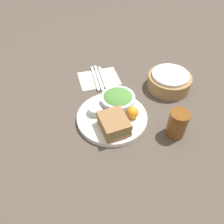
{
  "coord_description": "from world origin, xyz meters",
  "views": [
    {
      "loc": [
        0.54,
        -0.16,
        0.62
      ],
      "look_at": [
        0.0,
        0.0,
        0.04
      ],
      "focal_mm": 35.0,
      "sensor_mm": 36.0,
      "label": 1
    }
  ],
  "objects_px": {
    "dressing_cup": "(96,110)",
    "spoon": "(103,77)",
    "drink_glass": "(177,124)",
    "salad_bowl": "(118,100)",
    "plate": "(112,117)",
    "bread_basket": "(169,81)",
    "knife": "(99,78)",
    "sandwich": "(114,124)",
    "fork": "(95,78)"
  },
  "relations": [
    {
      "from": "sandwich",
      "to": "knife",
      "type": "relative_size",
      "value": 0.6
    },
    {
      "from": "sandwich",
      "to": "bread_basket",
      "type": "relative_size",
      "value": 0.63
    },
    {
      "from": "dressing_cup",
      "to": "spoon",
      "type": "relative_size",
      "value": 0.35
    },
    {
      "from": "drink_glass",
      "to": "spoon",
      "type": "xyz_separation_m",
      "value": [
        -0.39,
        -0.17,
        -0.05
      ]
    },
    {
      "from": "sandwich",
      "to": "knife",
      "type": "xyz_separation_m",
      "value": [
        -0.33,
        0.02,
        -0.04
      ]
    },
    {
      "from": "drink_glass",
      "to": "fork",
      "type": "relative_size",
      "value": 0.56
    },
    {
      "from": "plate",
      "to": "dressing_cup",
      "type": "relative_size",
      "value": 4.6
    },
    {
      "from": "sandwich",
      "to": "knife",
      "type": "bearing_deg",
      "value": 176.0
    },
    {
      "from": "sandwich",
      "to": "bread_basket",
      "type": "distance_m",
      "value": 0.35
    },
    {
      "from": "salad_bowl",
      "to": "fork",
      "type": "xyz_separation_m",
      "value": [
        -0.22,
        -0.04,
        -0.04
      ]
    },
    {
      "from": "spoon",
      "to": "bread_basket",
      "type": "bearing_deg",
      "value": -116.58
    },
    {
      "from": "plate",
      "to": "drink_glass",
      "type": "xyz_separation_m",
      "value": [
        0.13,
        0.2,
        0.04
      ]
    },
    {
      "from": "bread_basket",
      "to": "fork",
      "type": "bearing_deg",
      "value": -116.29
    },
    {
      "from": "plate",
      "to": "spoon",
      "type": "relative_size",
      "value": 1.6
    },
    {
      "from": "spoon",
      "to": "knife",
      "type": "bearing_deg",
      "value": 90.0
    },
    {
      "from": "fork",
      "to": "dressing_cup",
      "type": "bearing_deg",
      "value": 171.01
    },
    {
      "from": "plate",
      "to": "fork",
      "type": "distance_m",
      "value": 0.26
    },
    {
      "from": "bread_basket",
      "to": "fork",
      "type": "relative_size",
      "value": 1.0
    },
    {
      "from": "fork",
      "to": "knife",
      "type": "height_order",
      "value": "same"
    },
    {
      "from": "drink_glass",
      "to": "spoon",
      "type": "relative_size",
      "value": 0.63
    },
    {
      "from": "sandwich",
      "to": "drink_glass",
      "type": "bearing_deg",
      "value": 72.94
    },
    {
      "from": "knife",
      "to": "drink_glass",
      "type": "bearing_deg",
      "value": -151.94
    },
    {
      "from": "drink_glass",
      "to": "fork",
      "type": "xyz_separation_m",
      "value": [
        -0.39,
        -0.21,
        -0.05
      ]
    },
    {
      "from": "spoon",
      "to": "fork",
      "type": "bearing_deg",
      "value": 90.0
    },
    {
      "from": "plate",
      "to": "fork",
      "type": "xyz_separation_m",
      "value": [
        -0.26,
        -0.01,
        -0.0
      ]
    },
    {
      "from": "plate",
      "to": "drink_glass",
      "type": "bearing_deg",
      "value": 57.08
    },
    {
      "from": "knife",
      "to": "fork",
      "type": "bearing_deg",
      "value": 90.0
    },
    {
      "from": "dressing_cup",
      "to": "fork",
      "type": "distance_m",
      "value": 0.24
    },
    {
      "from": "dressing_cup",
      "to": "bread_basket",
      "type": "distance_m",
      "value": 0.35
    },
    {
      "from": "fork",
      "to": "knife",
      "type": "xyz_separation_m",
      "value": [
        0.0,
        0.02,
        0.0
      ]
    },
    {
      "from": "salad_bowl",
      "to": "spoon",
      "type": "bearing_deg",
      "value": -178.11
    },
    {
      "from": "drink_glass",
      "to": "bread_basket",
      "type": "bearing_deg",
      "value": 159.16
    },
    {
      "from": "plate",
      "to": "knife",
      "type": "distance_m",
      "value": 0.26
    },
    {
      "from": "plate",
      "to": "spoon",
      "type": "xyz_separation_m",
      "value": [
        -0.26,
        0.03,
        -0.0
      ]
    },
    {
      "from": "plate",
      "to": "bread_basket",
      "type": "distance_m",
      "value": 0.31
    },
    {
      "from": "bread_basket",
      "to": "knife",
      "type": "xyz_separation_m",
      "value": [
        -0.15,
        -0.28,
        -0.03
      ]
    },
    {
      "from": "salad_bowl",
      "to": "dressing_cup",
      "type": "relative_size",
      "value": 2.27
    },
    {
      "from": "bread_basket",
      "to": "spoon",
      "type": "distance_m",
      "value": 0.3
    },
    {
      "from": "drink_glass",
      "to": "fork",
      "type": "bearing_deg",
      "value": -152.37
    },
    {
      "from": "drink_glass",
      "to": "bread_basket",
      "type": "relative_size",
      "value": 0.56
    },
    {
      "from": "salad_bowl",
      "to": "plate",
      "type": "bearing_deg",
      "value": -38.28
    },
    {
      "from": "plate",
      "to": "bread_basket",
      "type": "bearing_deg",
      "value": 111.69
    },
    {
      "from": "dressing_cup",
      "to": "drink_glass",
      "type": "xyz_separation_m",
      "value": [
        0.16,
        0.25,
        0.02
      ]
    },
    {
      "from": "plate",
      "to": "dressing_cup",
      "type": "bearing_deg",
      "value": -121.51
    },
    {
      "from": "plate",
      "to": "spoon",
      "type": "bearing_deg",
      "value": 173.59
    },
    {
      "from": "plate",
      "to": "sandwich",
      "type": "relative_size",
      "value": 2.29
    },
    {
      "from": "sandwich",
      "to": "salad_bowl",
      "type": "distance_m",
      "value": 0.12
    },
    {
      "from": "dressing_cup",
      "to": "knife",
      "type": "bearing_deg",
      "value": 164.25
    },
    {
      "from": "fork",
      "to": "plate",
      "type": "bearing_deg",
      "value": -176.08
    },
    {
      "from": "fork",
      "to": "knife",
      "type": "distance_m",
      "value": 0.02
    }
  ]
}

